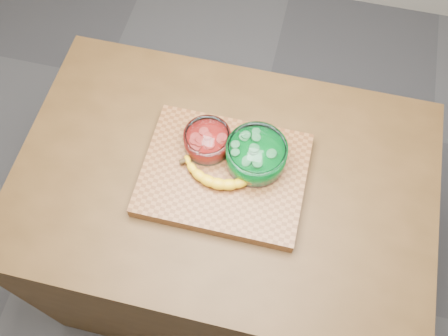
# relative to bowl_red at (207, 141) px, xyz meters

# --- Properties ---
(ground) EXTENTS (3.50, 3.50, 0.00)m
(ground) POSITION_rel_bowl_red_xyz_m (0.06, -0.07, -0.97)
(ground) COLOR #4E4E52
(ground) RESTS_ON ground
(counter) EXTENTS (1.20, 0.80, 0.90)m
(counter) POSITION_rel_bowl_red_xyz_m (0.06, -0.07, -0.52)
(counter) COLOR #4B3116
(counter) RESTS_ON ground
(cutting_board) EXTENTS (0.45, 0.35, 0.04)m
(cutting_board) POSITION_rel_bowl_red_xyz_m (0.06, -0.07, -0.05)
(cutting_board) COLOR brown
(cutting_board) RESTS_ON counter
(bowl_red) EXTENTS (0.13, 0.13, 0.06)m
(bowl_red) POSITION_rel_bowl_red_xyz_m (0.00, 0.00, 0.00)
(bowl_red) COLOR white
(bowl_red) RESTS_ON cutting_board
(bowl_green) EXTENTS (0.17, 0.17, 0.08)m
(bowl_green) POSITION_rel_bowl_red_xyz_m (0.14, -0.02, 0.01)
(bowl_green) COLOR white
(bowl_green) RESTS_ON cutting_board
(banana) EXTENTS (0.25, 0.11, 0.04)m
(banana) POSITION_rel_bowl_red_xyz_m (0.06, -0.09, -0.01)
(banana) COLOR yellow
(banana) RESTS_ON cutting_board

